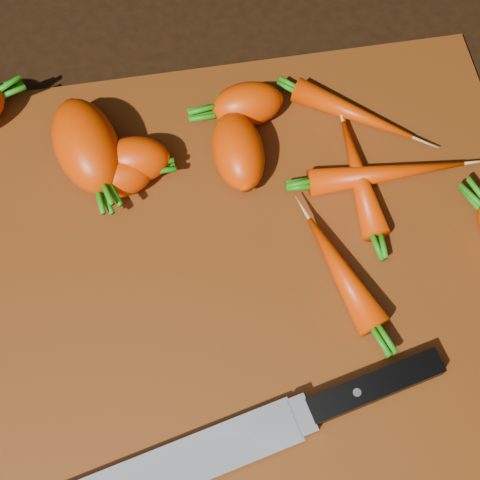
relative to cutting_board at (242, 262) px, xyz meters
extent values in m
cube|color=black|center=(0.00, 0.00, -0.01)|extent=(2.00, 2.00, 0.01)
cube|color=#502409|center=(0.00, 0.00, 0.00)|extent=(0.50, 0.40, 0.01)
ellipsoid|color=#DE3801|center=(-0.08, 0.10, 0.03)|extent=(0.06, 0.05, 0.04)
ellipsoid|color=#DE3801|center=(-0.12, 0.11, 0.03)|extent=(0.08, 0.10, 0.05)
ellipsoid|color=#DE3801|center=(0.01, 0.09, 0.03)|extent=(0.05, 0.08, 0.04)
ellipsoid|color=#DE3801|center=(0.03, 0.14, 0.03)|extent=(0.07, 0.04, 0.04)
ellipsoid|color=#DE3801|center=(-0.09, 0.08, 0.02)|extent=(0.06, 0.04, 0.03)
ellipsoid|color=#DE3801|center=(0.11, 0.06, 0.02)|extent=(0.03, 0.11, 0.02)
ellipsoid|color=#DE3801|center=(0.14, 0.05, 0.02)|extent=(0.14, 0.03, 0.02)
ellipsoid|color=#DE3801|center=(0.08, -0.03, 0.02)|extent=(0.06, 0.11, 0.03)
ellipsoid|color=#DE3801|center=(0.12, 0.12, 0.02)|extent=(0.11, 0.09, 0.02)
cube|color=gray|center=(-0.07, -0.15, 0.01)|extent=(0.02, 0.03, 0.01)
cube|color=black|center=(-0.01, -0.14, 0.01)|extent=(0.11, 0.04, 0.02)
cylinder|color=#B2B2B7|center=(-0.03, -0.14, 0.02)|extent=(0.01, 0.01, 0.00)
camera|label=1|loc=(-0.03, -0.21, 0.52)|focal=50.00mm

